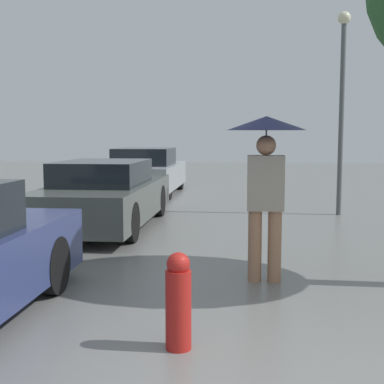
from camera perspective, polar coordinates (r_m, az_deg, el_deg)
The scene contains 5 objects.
pedestrian at distance 6.22m, azimuth 7.89°, elevation 3.26°, with size 0.91×0.91×1.93m.
parked_car_middle at distance 10.07m, azimuth -9.17°, elevation -0.36°, with size 1.71×4.54×1.25m.
parked_car_farthest at distance 15.56m, azimuth -4.95°, elevation 2.10°, with size 1.83×4.27×1.33m.
street_lamp at distance 11.88m, azimuth 15.72°, elevation 10.44°, with size 0.27×0.27×4.26m.
fire_hydrant at distance 4.37m, azimuth -1.46°, elevation -11.56°, with size 0.21×0.21×0.79m.
Camera 1 is at (-0.50, -2.81, 1.73)m, focal length 50.00 mm.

